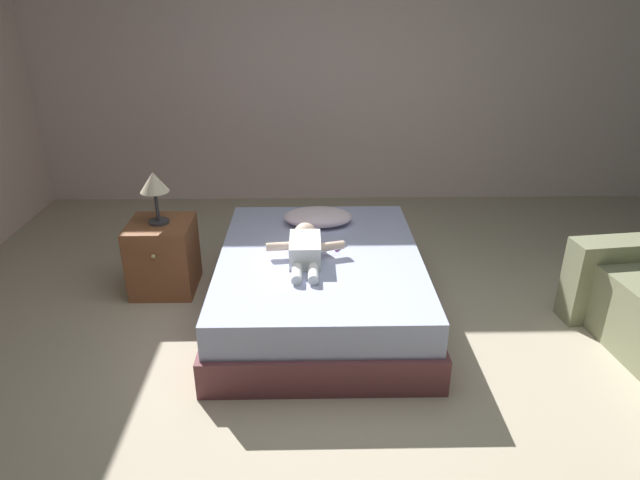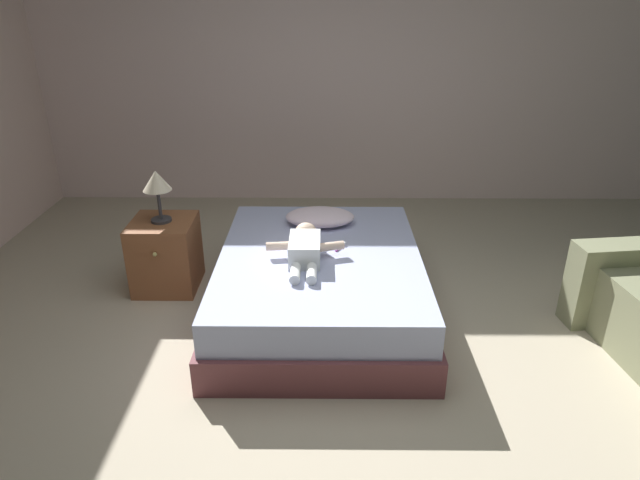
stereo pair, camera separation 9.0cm
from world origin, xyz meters
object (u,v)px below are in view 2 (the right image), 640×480
at_px(pillow, 320,217).
at_px(toothbrush, 341,247).
at_px(nightstand, 166,254).
at_px(baby, 305,247).
at_px(bed, 320,284).
at_px(lamp, 157,184).

height_order(pillow, toothbrush, pillow).
bearing_deg(nightstand, baby, -21.26).
bearing_deg(nightstand, toothbrush, -11.67).
relative_size(bed, pillow, 3.54).
distance_m(toothbrush, nightstand, 1.31).
relative_size(pillow, nightstand, 0.96).
bearing_deg(toothbrush, bed, -147.25).
distance_m(baby, nightstand, 1.13).
distance_m(bed, nightstand, 1.18).
bearing_deg(bed, pillow, 90.51).
height_order(bed, pillow, pillow).
height_order(baby, lamp, lamp).
xyz_separation_m(baby, toothbrush, (0.24, 0.14, -0.06)).
bearing_deg(pillow, toothbrush, -70.30).
bearing_deg(baby, bed, 27.63).
relative_size(pillow, lamp, 1.35).
relative_size(bed, nightstand, 3.41).
bearing_deg(lamp, bed, -17.29).
height_order(bed, nightstand, nightstand).
xyz_separation_m(pillow, baby, (-0.09, -0.54, 0.01)).
height_order(baby, toothbrush, baby).
height_order(bed, baby, baby).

